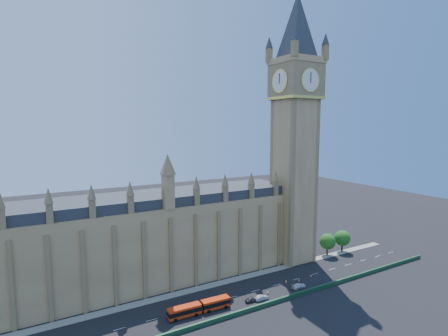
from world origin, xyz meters
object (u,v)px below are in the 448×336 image
car_silver (261,298)px  car_white (299,286)px  red_bus (199,308)px  car_grey (252,300)px

car_silver → car_white: car_white is taller
car_silver → car_white: bearing=-87.2°
red_bus → car_grey: (15.34, -1.79, -0.90)m
red_bus → car_grey: 15.47m
car_white → car_grey: bearing=88.4°
car_grey → car_white: bearing=-87.0°
car_silver → car_white: (14.12, 0.33, 0.03)m
car_grey → car_silver: 3.05m
car_silver → car_white: 14.12m
car_silver → car_white: size_ratio=0.84×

